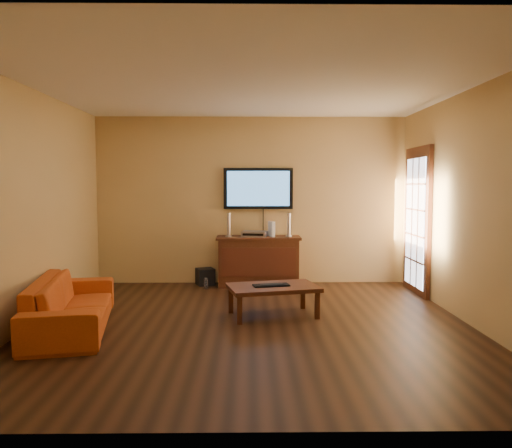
{
  "coord_description": "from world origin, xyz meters",
  "views": [
    {
      "loc": [
        -0.03,
        -5.62,
        1.6
      ],
      "look_at": [
        0.06,
        0.8,
        1.1
      ],
      "focal_mm": 35.0,
      "sensor_mm": 36.0,
      "label": 1
    }
  ],
  "objects_px": {
    "sofa": "(71,295)",
    "bottle": "(206,283)",
    "media_console": "(258,261)",
    "keyboard": "(271,285)",
    "game_console": "(272,229)",
    "av_receiver": "(255,234)",
    "coffee_table": "(273,289)",
    "speaker_left": "(229,226)",
    "speaker_right": "(289,226)",
    "television": "(258,189)",
    "subwoofer": "(205,277)"
  },
  "relations": [
    {
      "from": "sofa",
      "to": "bottle",
      "type": "xyz_separation_m",
      "value": [
        1.31,
        2.13,
        -0.3
      ]
    },
    {
      "from": "media_console",
      "to": "keyboard",
      "type": "distance_m",
      "value": 1.88
    },
    {
      "from": "game_console",
      "to": "av_receiver",
      "type": "bearing_deg",
      "value": 159.15
    },
    {
      "from": "media_console",
      "to": "coffee_table",
      "type": "relative_size",
      "value": 1.12
    },
    {
      "from": "speaker_left",
      "to": "speaker_right",
      "type": "relative_size",
      "value": 1.01
    },
    {
      "from": "sofa",
      "to": "speaker_right",
      "type": "height_order",
      "value": "speaker_right"
    },
    {
      "from": "sofa",
      "to": "keyboard",
      "type": "xyz_separation_m",
      "value": [
        2.25,
        0.5,
        0.01
      ]
    },
    {
      "from": "television",
      "to": "bottle",
      "type": "distance_m",
      "value": 1.74
    },
    {
      "from": "sofa",
      "to": "television",
      "type": "bearing_deg",
      "value": -50.49
    },
    {
      "from": "television",
      "to": "sofa",
      "type": "distance_m",
      "value": 3.54
    },
    {
      "from": "media_console",
      "to": "av_receiver",
      "type": "xyz_separation_m",
      "value": [
        -0.06,
        -0.01,
        0.44
      ]
    },
    {
      "from": "sofa",
      "to": "game_console",
      "type": "relative_size",
      "value": 8.05
    },
    {
      "from": "coffee_table",
      "to": "keyboard",
      "type": "relative_size",
      "value": 2.57
    },
    {
      "from": "media_console",
      "to": "sofa",
      "type": "xyz_separation_m",
      "value": [
        -2.12,
        -2.37,
        -0.02
      ]
    },
    {
      "from": "sofa",
      "to": "speaker_left",
      "type": "xyz_separation_m",
      "value": [
        1.65,
        2.35,
        0.58
      ]
    },
    {
      "from": "media_console",
      "to": "television",
      "type": "distance_m",
      "value": 1.17
    },
    {
      "from": "speaker_left",
      "to": "speaker_right",
      "type": "distance_m",
      "value": 0.95
    },
    {
      "from": "speaker_left",
      "to": "av_receiver",
      "type": "distance_m",
      "value": 0.43
    },
    {
      "from": "coffee_table",
      "to": "bottle",
      "type": "xyz_separation_m",
      "value": [
        -0.97,
        1.61,
        -0.24
      ]
    },
    {
      "from": "media_console",
      "to": "av_receiver",
      "type": "distance_m",
      "value": 0.44
    },
    {
      "from": "television",
      "to": "keyboard",
      "type": "xyz_separation_m",
      "value": [
        0.12,
        -2.08,
        -1.16
      ]
    },
    {
      "from": "speaker_right",
      "to": "bottle",
      "type": "xyz_separation_m",
      "value": [
        -1.3,
        -0.22,
        -0.87
      ]
    },
    {
      "from": "television",
      "to": "media_console",
      "type": "bearing_deg",
      "value": -90.0
    },
    {
      "from": "media_console",
      "to": "game_console",
      "type": "bearing_deg",
      "value": -2.37
    },
    {
      "from": "bottle",
      "to": "av_receiver",
      "type": "bearing_deg",
      "value": 16.75
    },
    {
      "from": "media_console",
      "to": "speaker_left",
      "type": "xyz_separation_m",
      "value": [
        -0.47,
        -0.02,
        0.56
      ]
    },
    {
      "from": "bottle",
      "to": "keyboard",
      "type": "distance_m",
      "value": 1.91
    },
    {
      "from": "sofa",
      "to": "keyboard",
      "type": "bearing_deg",
      "value": -88.52
    },
    {
      "from": "game_console",
      "to": "subwoofer",
      "type": "distance_m",
      "value": 1.32
    },
    {
      "from": "television",
      "to": "game_console",
      "type": "height_order",
      "value": "television"
    },
    {
      "from": "television",
      "to": "coffee_table",
      "type": "relative_size",
      "value": 0.94
    },
    {
      "from": "subwoofer",
      "to": "keyboard",
      "type": "distance_m",
      "value": 2.2
    },
    {
      "from": "subwoofer",
      "to": "bottle",
      "type": "distance_m",
      "value": 0.32
    },
    {
      "from": "game_console",
      "to": "keyboard",
      "type": "xyz_separation_m",
      "value": [
        -0.09,
        -1.86,
        -0.52
      ]
    },
    {
      "from": "subwoofer",
      "to": "speaker_right",
      "type": "bearing_deg",
      "value": -25.0
    },
    {
      "from": "media_console",
      "to": "av_receiver",
      "type": "bearing_deg",
      "value": -170.98
    },
    {
      "from": "media_console",
      "to": "subwoofer",
      "type": "relative_size",
      "value": 5.0
    },
    {
      "from": "speaker_left",
      "to": "subwoofer",
      "type": "height_order",
      "value": "speaker_left"
    },
    {
      "from": "sofa",
      "to": "bottle",
      "type": "relative_size",
      "value": 10.81
    },
    {
      "from": "speaker_right",
      "to": "keyboard",
      "type": "relative_size",
      "value": 0.8
    },
    {
      "from": "coffee_table",
      "to": "speaker_right",
      "type": "xyz_separation_m",
      "value": [
        0.33,
        1.83,
        0.63
      ]
    },
    {
      "from": "speaker_left",
      "to": "bottle",
      "type": "height_order",
      "value": "speaker_left"
    },
    {
      "from": "speaker_left",
      "to": "sofa",
      "type": "bearing_deg",
      "value": -125.15
    },
    {
      "from": "game_console",
      "to": "bottle",
      "type": "xyz_separation_m",
      "value": [
        -1.03,
        -0.23,
        -0.83
      ]
    },
    {
      "from": "keyboard",
      "to": "sofa",
      "type": "bearing_deg",
      "value": -167.46
    },
    {
      "from": "speaker_left",
      "to": "television",
      "type": "bearing_deg",
      "value": 26.42
    },
    {
      "from": "sofa",
      "to": "speaker_left",
      "type": "bearing_deg",
      "value": -46.21
    },
    {
      "from": "bottle",
      "to": "media_console",
      "type": "bearing_deg",
      "value": 16.21
    },
    {
      "from": "sofa",
      "to": "subwoofer",
      "type": "bearing_deg",
      "value": -38.43
    },
    {
      "from": "speaker_left",
      "to": "av_receiver",
      "type": "relative_size",
      "value": 0.97
    }
  ]
}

